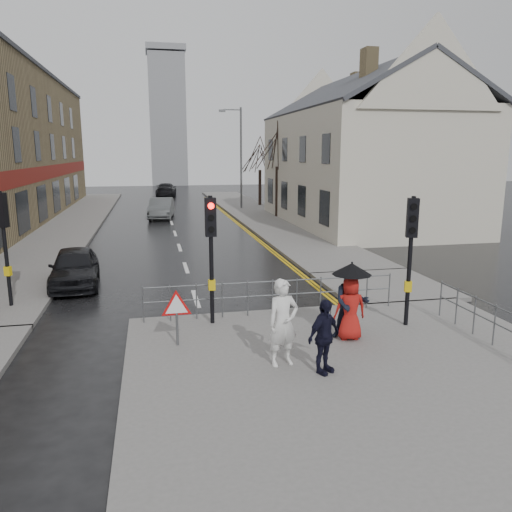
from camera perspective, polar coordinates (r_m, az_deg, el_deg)
name	(u,v)px	position (r m, az deg, el deg)	size (l,w,h in m)	color
ground	(206,331)	(13.38, -5.74, -8.50)	(120.00, 120.00, 0.00)	black
near_pavement	(368,375)	(10.94, 12.65, -13.10)	(10.00, 9.00, 0.14)	#605E5B
left_pavement	(74,221)	(36.16, -20.12, 3.81)	(4.00, 44.00, 0.14)	#605E5B
right_pavement	(255,213)	(38.56, -0.15, 4.98)	(4.00, 40.00, 0.14)	#605E5B
pavement_bridge_right	(383,286)	(17.92, 14.31, -3.32)	(4.00, 4.20, 0.14)	#605E5B
building_right_cream	(361,150)	(33.25, 11.92, 11.79)	(9.00, 16.40, 10.10)	beige
church_tower	(168,121)	(74.67, -10.06, 14.94)	(5.00, 5.00, 18.00)	gray
traffic_signal_near_left	(211,238)	(12.95, -5.17, 2.12)	(0.28, 0.27, 3.40)	black
traffic_signal_near_right	(411,238)	(13.36, 17.31, 1.92)	(0.34, 0.33, 3.40)	black
traffic_signal_far_left	(4,228)	(16.20, -26.90, 2.83)	(0.34, 0.33, 3.40)	black
guard_railing_front	(273,289)	(13.99, 1.90, -3.83)	(7.14, 0.04, 1.00)	#595B5E
guard_railing_side	(495,317)	(13.02, 25.66, -6.29)	(0.04, 4.54, 1.00)	#595B5E
warning_sign	(177,309)	(11.84, -9.07, -5.96)	(0.80, 0.07, 1.35)	#595B5E
street_lamp	(239,151)	(41.11, -1.97, 11.87)	(1.83, 0.25, 8.00)	#595B5E
tree_near	(277,145)	(35.59, 2.47, 12.58)	(2.40, 2.40, 6.58)	black
tree_far	(260,155)	(43.49, 0.46, 11.50)	(2.40, 2.40, 5.64)	black
pedestrian_a	(283,323)	(10.66, 3.12, -7.61)	(0.69, 0.45, 1.89)	silver
pedestrian_b	(351,303)	(12.36, 10.81, -5.29)	(0.87, 0.68, 1.79)	black
pedestrian_with_umbrella	(351,296)	(12.25, 10.77, -4.57)	(0.96, 0.96, 1.90)	#AE1914
pedestrian_d	(324,337)	(10.42, 7.77, -9.11)	(0.92, 0.38, 1.57)	black
car_parked	(75,267)	(18.59, -20.02, -1.21)	(1.59, 3.96, 1.35)	black
car_mid	(161,208)	(36.24, -10.76, 5.38)	(1.53, 4.38, 1.44)	#484C4E
car_far	(166,190)	(54.17, -10.24, 7.44)	(2.02, 4.96, 1.44)	black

